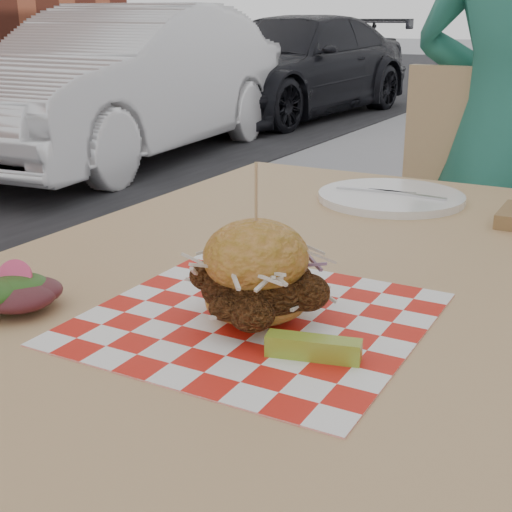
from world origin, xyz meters
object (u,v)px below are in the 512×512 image
(diner, at_px, (506,133))
(car_dark, at_px, (291,66))
(patio_chair, at_px, (467,220))
(sandwich, at_px, (256,276))
(patio_table, at_px, (302,310))
(car_white, at_px, (124,83))

(diner, distance_m, car_dark, 6.46)
(car_dark, distance_m, patio_chair, 6.51)
(car_dark, xyz_separation_m, patio_chair, (3.27, -5.62, -0.00))
(sandwich, bearing_deg, patio_chair, 91.59)
(diner, bearing_deg, patio_table, 99.79)
(diner, xyz_separation_m, patio_table, (-0.07, -1.14, -0.11))
(diner, distance_m, patio_chair, 0.26)
(patio_table, bearing_deg, car_white, 131.69)
(car_white, bearing_deg, diner, -42.68)
(car_white, bearing_deg, patio_table, -53.85)
(patio_chair, distance_m, sandwich, 1.29)
(diner, bearing_deg, car_white, -23.98)
(car_dark, xyz_separation_m, sandwich, (3.31, -6.88, 0.24))
(car_white, distance_m, sandwich, 5.11)
(sandwich, bearing_deg, car_dark, 115.67)
(diner, distance_m, patio_table, 1.15)
(car_white, xyz_separation_m, patio_chair, (3.27, -2.62, -0.04))
(patio_table, xyz_separation_m, sandwich, (0.04, -0.22, 0.13))
(patio_chair, xyz_separation_m, sandwich, (0.03, -1.26, 0.25))
(diner, xyz_separation_m, car_white, (-3.33, 2.53, -0.19))
(diner, height_order, sandwich, diner)
(diner, xyz_separation_m, car_dark, (-3.33, 5.53, -0.22))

